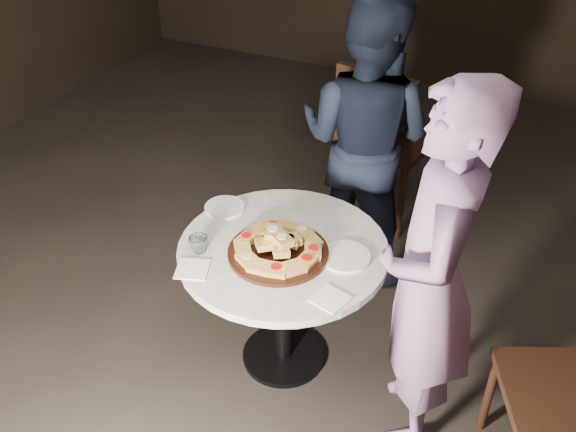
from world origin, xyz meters
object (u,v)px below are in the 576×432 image
at_px(chair_far, 383,135).
at_px(diner_navy, 365,140).
at_px(table, 283,270).
at_px(focaccia_pile, 279,245).
at_px(water_glass, 199,245).
at_px(serving_board, 278,252).
at_px(diner_teal, 430,281).

xyz_separation_m(chair_far, diner_navy, (0.02, -0.41, 0.17)).
height_order(table, chair_far, chair_far).
height_order(table, focaccia_pile, focaccia_pile).
bearing_deg(water_glass, diner_navy, 71.13).
bearing_deg(focaccia_pile, diner_navy, 86.87).
distance_m(focaccia_pile, diner_navy, 0.94).
height_order(table, water_glass, water_glass).
relative_size(serving_board, chair_far, 0.41).
xyz_separation_m(table, water_glass, (-0.31, -0.18, 0.16)).
relative_size(table, chair_far, 1.00).
bearing_deg(diner_navy, focaccia_pile, 92.48).
xyz_separation_m(serving_board, chair_far, (0.03, 1.35, -0.09)).
relative_size(water_glass, diner_teal, 0.05).
height_order(serving_board, diner_navy, diner_navy).
distance_m(table, serving_board, 0.15).
distance_m(chair_far, diner_teal, 1.54).
relative_size(focaccia_pile, chair_far, 0.37).
height_order(diner_navy, diner_teal, diner_teal).
relative_size(focaccia_pile, diner_navy, 0.25).
bearing_deg(focaccia_pile, serving_board, -139.58).
xyz_separation_m(focaccia_pile, water_glass, (-0.31, -0.13, -0.01)).
xyz_separation_m(table, focaccia_pile, (0.00, -0.05, 0.18)).
distance_m(table, water_glass, 0.39).
xyz_separation_m(chair_far, diner_teal, (0.61, -1.40, 0.21)).
distance_m(table, diner_navy, 0.91).
distance_m(water_glass, chair_far, 1.52).
distance_m(serving_board, diner_teal, 0.66).
bearing_deg(water_glass, table, 29.98).
relative_size(focaccia_pile, water_glass, 4.69).
xyz_separation_m(serving_board, diner_navy, (0.05, 0.94, 0.08)).
xyz_separation_m(table, diner_navy, (0.05, 0.89, 0.22)).
bearing_deg(water_glass, serving_board, 21.90).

